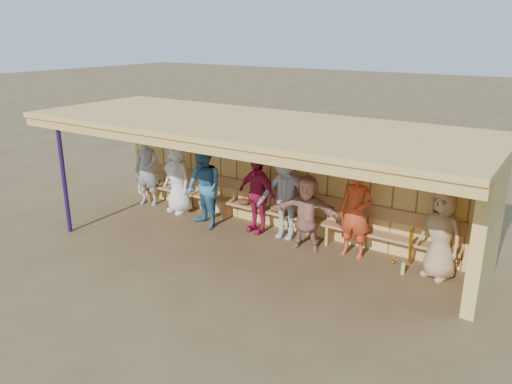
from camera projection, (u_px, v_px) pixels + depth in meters
ground at (246, 247)px, 9.87m from camera, size 90.00×90.00×0.00m
player_a at (147, 170)px, 12.06m from camera, size 0.73×0.58×1.74m
player_b at (178, 177)px, 11.55m from camera, size 0.92×0.69×1.70m
player_c at (204, 188)px, 10.62m from camera, size 1.05×0.94×1.79m
player_d at (257, 194)px, 10.41m from camera, size 1.01×0.54×1.64m
player_e at (285, 194)px, 10.01m from camera, size 1.29×0.81×1.91m
player_f at (307, 212)px, 9.61m from camera, size 1.44×0.77×1.48m
player_g at (355, 213)px, 9.23m from camera, size 0.64×0.43×1.74m
player_h at (441, 234)px, 8.43m from camera, size 0.91×0.76×1.59m
dugout_structure at (282, 159)px, 9.69m from camera, size 8.80×3.20×2.50m
bench at (276, 206)px, 10.59m from camera, size 7.60×0.34×0.93m
dugout_equipment at (251, 205)px, 10.79m from camera, size 6.44×0.62×0.80m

